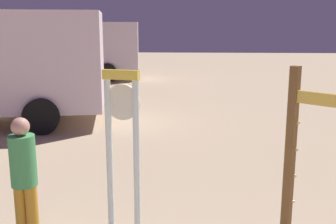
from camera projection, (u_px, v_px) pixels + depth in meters
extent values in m
cylinder|color=white|center=(110.00, 171.00, 4.53)|extent=(0.07, 0.07, 2.07)
cylinder|color=white|center=(137.00, 174.00, 4.44)|extent=(0.07, 0.07, 2.07)
cube|color=yellow|center=(121.00, 75.00, 4.26)|extent=(0.41, 0.17, 0.10)
cylinder|color=white|center=(123.00, 102.00, 4.35)|extent=(0.39, 0.13, 0.39)
cube|color=black|center=(124.00, 102.00, 4.37)|extent=(0.09, 0.03, 0.06)
cube|color=black|center=(124.00, 102.00, 4.37)|extent=(0.10, 0.04, 0.13)
cube|color=brown|center=(290.00, 157.00, 4.86)|extent=(0.14, 0.14, 2.18)
cube|color=yellow|center=(333.00, 101.00, 4.40)|extent=(0.66, 0.57, 0.14)
sphere|color=#FFEC92|center=(293.00, 202.00, 4.92)|extent=(0.04, 0.04, 0.04)
sphere|color=#F1EA90|center=(295.00, 176.00, 4.85)|extent=(0.04, 0.04, 0.04)
sphere|color=#EEE595|center=(297.00, 150.00, 4.78)|extent=(0.04, 0.04, 0.04)
sphere|color=#FFF185|center=(299.00, 123.00, 4.71)|extent=(0.04, 0.04, 0.04)
sphere|color=#FFEE8D|center=(301.00, 95.00, 4.65)|extent=(0.04, 0.04, 0.04)
cylinder|color=gold|center=(22.00, 214.00, 4.93)|extent=(0.14, 0.14, 0.77)
cylinder|color=gold|center=(33.00, 216.00, 4.89)|extent=(0.14, 0.14, 0.77)
cylinder|color=#429755|center=(23.00, 161.00, 4.77)|extent=(0.31, 0.31, 0.61)
sphere|color=tan|center=(20.00, 127.00, 4.68)|extent=(0.21, 0.21, 0.21)
cube|color=white|center=(4.00, 61.00, 10.75)|extent=(5.46, 3.25, 2.55)
cylinder|color=black|center=(55.00, 99.00, 12.32)|extent=(0.93, 0.41, 0.90)
cylinder|color=black|center=(41.00, 116.00, 9.98)|extent=(0.93, 0.41, 0.90)
cube|color=silver|center=(97.00, 46.00, 20.19)|extent=(4.35, 2.73, 2.36)
cube|color=silver|center=(36.00, 51.00, 20.06)|extent=(1.98, 2.34, 1.90)
cube|color=black|center=(17.00, 44.00, 19.93)|extent=(0.24, 1.81, 0.84)
cylinder|color=black|center=(30.00, 68.00, 21.35)|extent=(0.92, 0.35, 0.90)
cylinder|color=black|center=(17.00, 73.00, 19.09)|extent=(0.92, 0.35, 0.90)
cylinder|color=black|center=(111.00, 68.00, 21.59)|extent=(0.92, 0.35, 0.90)
cylinder|color=black|center=(107.00, 73.00, 19.34)|extent=(0.92, 0.35, 0.90)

